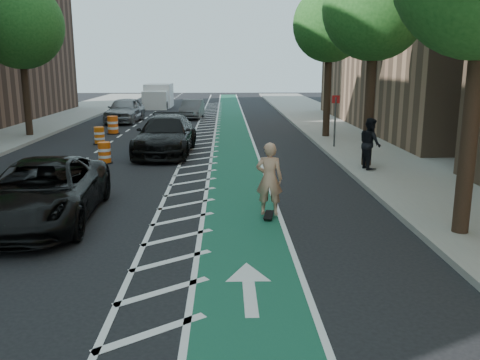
{
  "coord_description": "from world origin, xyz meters",
  "views": [
    {
      "loc": [
        2.6,
        -10.99,
        3.86
      ],
      "look_at": [
        2.95,
        1.05,
        1.1
      ],
      "focal_mm": 38.0,
      "sensor_mm": 36.0,
      "label": 1
    }
  ],
  "objects_px": {
    "skateboarder": "(269,179)",
    "barrel_a": "(105,153)",
    "suv_near": "(42,192)",
    "suv_far": "(166,135)"
  },
  "relations": [
    {
      "from": "skateboarder",
      "to": "suv_far",
      "type": "relative_size",
      "value": 0.33
    },
    {
      "from": "suv_near",
      "to": "skateboarder",
      "type": "bearing_deg",
      "value": -1.94
    },
    {
      "from": "suv_near",
      "to": "barrel_a",
      "type": "distance_m",
      "value": 7.68
    },
    {
      "from": "barrel_a",
      "to": "suv_near",
      "type": "bearing_deg",
      "value": -88.13
    },
    {
      "from": "skateboarder",
      "to": "barrel_a",
      "type": "distance_m",
      "value": 9.6
    },
    {
      "from": "skateboarder",
      "to": "barrel_a",
      "type": "relative_size",
      "value": 2.2
    },
    {
      "from": "skateboarder",
      "to": "barrel_a",
      "type": "bearing_deg",
      "value": -42.19
    },
    {
      "from": "skateboarder",
      "to": "suv_near",
      "type": "xyz_separation_m",
      "value": [
        -5.65,
        -0.12,
        -0.26
      ]
    },
    {
      "from": "suv_near",
      "to": "suv_far",
      "type": "relative_size",
      "value": 0.98
    },
    {
      "from": "skateboarder",
      "to": "suv_near",
      "type": "relative_size",
      "value": 0.34
    }
  ]
}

